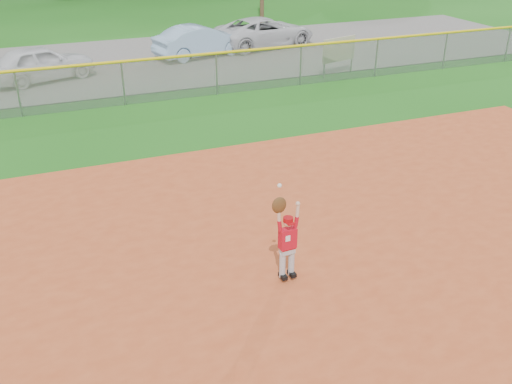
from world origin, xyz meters
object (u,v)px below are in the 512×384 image
at_px(car_white_a, 41,63).
at_px(sponsor_sign, 339,51).
at_px(car_white_b, 264,32).
at_px(ballplayer, 286,238).
at_px(car_blue, 200,41).

relative_size(car_white_a, sponsor_sign, 2.42).
xyz_separation_m(car_white_b, ballplayer, (-7.08, -18.11, 0.18)).
bearing_deg(car_white_a, sponsor_sign, -126.43).
bearing_deg(car_blue, car_white_a, 89.39).
height_order(car_blue, car_white_b, car_blue).
bearing_deg(car_white_a, car_blue, -96.02).
bearing_deg(car_blue, car_white_b, -89.84).
bearing_deg(sponsor_sign, ballplayer, -122.76).
height_order(car_blue, ballplayer, ballplayer).
bearing_deg(car_white_b, sponsor_sign, 176.10).
bearing_deg(car_blue, sponsor_sign, -153.92).
xyz_separation_m(sponsor_sign, ballplayer, (-7.84, -12.18, -0.10)).
distance_m(car_white_b, ballplayer, 19.45).
bearing_deg(sponsor_sign, car_white_a, 162.60).
xyz_separation_m(car_white_b, sponsor_sign, (0.76, -5.93, 0.28)).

